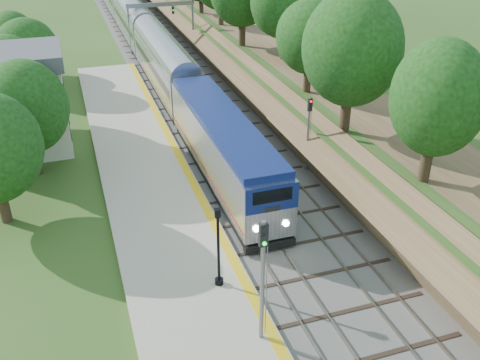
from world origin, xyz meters
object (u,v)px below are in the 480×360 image
object	(u,v)px
signal_platform	(263,269)
station_building	(10,101)
signal_gantry	(161,14)
signal_farside	(309,127)
lamppost_far	(218,252)

from	to	relation	value
signal_platform	station_building	bearing A→B (deg)	113.51
signal_gantry	signal_farside	distance (m)	35.67
station_building	signal_platform	distance (m)	27.82
station_building	signal_gantry	bearing A→B (deg)	56.62
station_building	signal_platform	world-z (taller)	station_building
signal_gantry	station_building	bearing A→B (deg)	-123.38
lamppost_far	signal_farside	size ratio (longest dim) A/B	0.81
signal_gantry	signal_farside	world-z (taller)	signal_gantry
lamppost_far	station_building	bearing A→B (deg)	115.89
signal_platform	signal_farside	xyz separation A→B (m)	(9.10, 15.05, -0.71)
signal_platform	signal_farside	distance (m)	17.60
station_building	signal_farside	world-z (taller)	station_building
station_building	signal_gantry	size ratio (longest dim) A/B	1.02
station_building	signal_platform	size ratio (longest dim) A/B	1.37
station_building	lamppost_far	world-z (taller)	station_building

